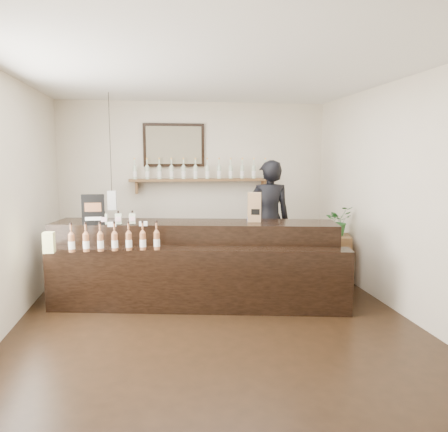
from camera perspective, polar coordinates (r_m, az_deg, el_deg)
name	(u,v)px	position (r m, az deg, el deg)	size (l,w,h in m)	color
ground	(213,315)	(5.35, -1.45, -12.86)	(5.00, 5.00, 0.00)	black
room_shell	(212,173)	(5.02, -1.52, 5.67)	(5.00, 5.00, 5.00)	beige
back_wall_decor	(187,165)	(7.37, -4.92, 6.70)	(2.66, 0.96, 1.69)	brown
counter	(195,265)	(5.73, -3.81, -6.41)	(3.76, 1.68, 1.21)	black
promo_sign	(93,210)	(5.69, -16.72, 0.78)	(0.28, 0.03, 0.39)	black
paper_bag	(254,207)	(5.75, 3.99, 1.16)	(0.20, 0.17, 0.39)	olive
tape_dispenser	(252,218)	(5.86, 3.66, -0.22)	(0.13, 0.09, 0.10)	#183EAC
side_cabinet	(337,259)	(6.77, 14.50, -5.49)	(0.49, 0.58, 0.73)	brown
potted_plant	(338,221)	(6.66, 14.67, -0.60)	(0.39, 0.34, 0.44)	#245A24
shopkeeper	(269,212)	(6.79, 5.89, 0.53)	(0.76, 0.50, 2.08)	black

